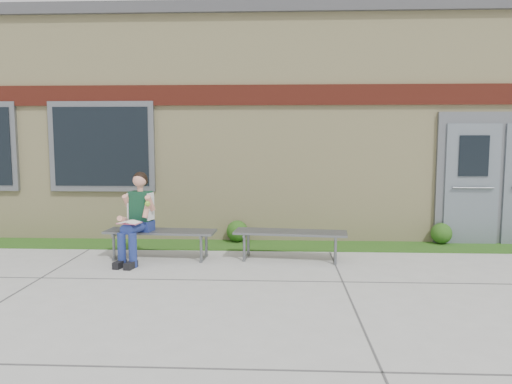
{
  "coord_description": "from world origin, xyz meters",
  "views": [
    {
      "loc": [
        0.17,
        -5.84,
        1.88
      ],
      "look_at": [
        -0.18,
        1.7,
        1.04
      ],
      "focal_mm": 35.0,
      "sensor_mm": 36.0,
      "label": 1
    }
  ],
  "objects": [
    {
      "name": "ground",
      "position": [
        0.0,
        0.0,
        0.0
      ],
      "size": [
        80.0,
        80.0,
        0.0
      ],
      "primitive_type": "plane",
      "color": "#9E9E99",
      "rests_on": "ground"
    },
    {
      "name": "grass_strip",
      "position": [
        0.0,
        2.6,
        0.01
      ],
      "size": [
        16.0,
        0.8,
        0.02
      ],
      "primitive_type": "cube",
      "color": "#164A13",
      "rests_on": "ground"
    },
    {
      "name": "school_building",
      "position": [
        -0.0,
        5.99,
        2.1
      ],
      "size": [
        16.2,
        6.22,
        4.2
      ],
      "color": "beige",
      "rests_on": "ground"
    },
    {
      "name": "bench_left",
      "position": [
        -1.66,
        1.66,
        0.34
      ],
      "size": [
        1.72,
        0.58,
        0.44
      ],
      "rotation": [
        0.0,
        0.0,
        -0.06
      ],
      "color": "slate",
      "rests_on": "ground"
    },
    {
      "name": "bench_right",
      "position": [
        0.34,
        1.66,
        0.34
      ],
      "size": [
        1.74,
        0.65,
        0.44
      ],
      "rotation": [
        0.0,
        0.0,
        -0.1
      ],
      "color": "slate",
      "rests_on": "ground"
    },
    {
      "name": "girl",
      "position": [
        -1.96,
        1.45,
        0.7
      ],
      "size": [
        0.5,
        0.86,
        1.35
      ],
      "rotation": [
        0.0,
        0.0,
        -0.21
      ],
      "color": "navy",
      "rests_on": "ground"
    },
    {
      "name": "shrub_mid",
      "position": [
        -0.57,
        2.85,
        0.21
      ],
      "size": [
        0.38,
        0.38,
        0.38
      ],
      "primitive_type": "sphere",
      "color": "#164A13",
      "rests_on": "grass_strip"
    },
    {
      "name": "shrub_east",
      "position": [
        3.0,
        2.85,
        0.2
      ],
      "size": [
        0.36,
        0.36,
        0.36
      ],
      "primitive_type": "sphere",
      "color": "#164A13",
      "rests_on": "grass_strip"
    }
  ]
}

